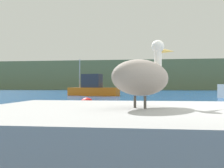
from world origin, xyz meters
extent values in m
cube|color=#6B7A51|center=(0.00, 76.06, 4.58)|extent=(140.00, 11.90, 9.17)
cube|color=gray|center=(-1.29, -0.29, 0.42)|extent=(3.74, 2.64, 0.83)
ellipsoid|color=gray|center=(-1.29, -0.29, 1.17)|extent=(0.85, 0.98, 0.40)
cylinder|color=white|center=(-1.10, -0.03, 1.37)|extent=(0.09, 0.09, 0.28)
sphere|color=white|center=(-1.10, -0.03, 1.55)|extent=(0.15, 0.15, 0.15)
cone|color=gold|center=(-0.96, 0.17, 1.52)|extent=(0.25, 0.31, 0.09)
cylinder|color=#4C4742|center=(-1.37, -0.29, 0.90)|extent=(0.03, 0.03, 0.13)
cylinder|color=#4C4742|center=(-1.26, -0.37, 0.90)|extent=(0.03, 0.03, 0.13)
cube|color=orange|center=(-6.81, 24.64, 0.47)|extent=(6.11, 2.73, 0.93)
cube|color=#2D333D|center=(-7.02, 24.67, 1.71)|extent=(2.39, 1.80, 1.56)
cylinder|color=#B2B2B2|center=(-8.55, 24.96, 2.60)|extent=(0.12, 0.12, 3.34)
sphere|color=red|center=(-3.53, 6.77, 0.31)|extent=(0.61, 0.61, 0.61)
camera|label=1|loc=(-1.30, -2.99, 1.07)|focal=38.82mm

